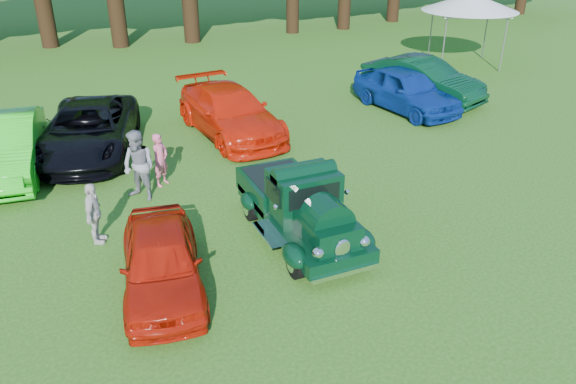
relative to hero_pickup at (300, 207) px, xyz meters
name	(u,v)px	position (x,y,z in m)	size (l,w,h in m)	color
ground	(309,256)	(-0.17, -0.91, -0.75)	(120.00, 120.00, 0.00)	#215313
hero_pickup	(300,207)	(0.00, 0.00, 0.00)	(2.07, 4.45, 1.74)	black
red_convertible	(161,261)	(-3.39, -0.77, -0.10)	(1.54, 3.84, 1.31)	#A71507
back_car_lime	(6,147)	(-6.20, 6.56, 0.08)	(1.76, 5.05, 1.66)	#23CE1B
back_car_black	(89,129)	(-3.87, 7.24, 0.03)	(2.60, 5.63, 1.57)	black
back_car_orange	(230,112)	(0.68, 7.00, 0.04)	(2.22, 5.47, 1.59)	red
back_car_blue	(406,90)	(7.62, 6.80, 0.04)	(1.88, 4.68, 1.59)	navy
back_car_green	(422,80)	(8.97, 7.65, 0.07)	(1.75, 5.02, 1.65)	black
spectator_pink	(160,160)	(-2.33, 4.04, 0.00)	(0.55, 0.36, 1.50)	#CB5370
spectator_grey	(139,166)	(-3.01, 3.39, 0.20)	(0.92, 0.72, 1.90)	gray
spectator_white	(94,214)	(-4.38, 1.61, -0.01)	(0.87, 0.36, 1.49)	beige
canopy_tent	(471,2)	(14.37, 11.63, 2.21)	(6.01, 6.01, 3.41)	silver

